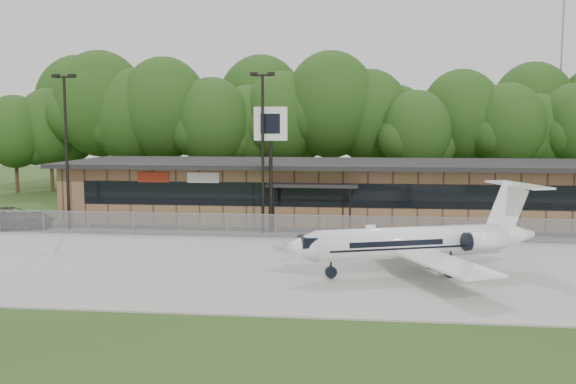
# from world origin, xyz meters

# --- Properties ---
(ground) EXTENTS (160.00, 160.00, 0.00)m
(ground) POSITION_xyz_m (0.00, 0.00, 0.00)
(ground) COLOR #304719
(ground) RESTS_ON ground
(apron) EXTENTS (64.00, 18.00, 0.08)m
(apron) POSITION_xyz_m (0.00, 8.00, 0.04)
(apron) COLOR #9E9B93
(apron) RESTS_ON ground
(parking_lot) EXTENTS (50.00, 9.00, 0.06)m
(parking_lot) POSITION_xyz_m (0.00, 19.50, 0.03)
(parking_lot) COLOR #383835
(parking_lot) RESTS_ON ground
(terminal) EXTENTS (41.00, 11.65, 4.30)m
(terminal) POSITION_xyz_m (-0.00, 23.94, 2.18)
(terminal) COLOR #896044
(terminal) RESTS_ON ground
(fence) EXTENTS (46.00, 0.04, 1.52)m
(fence) POSITION_xyz_m (0.00, 15.00, 0.78)
(fence) COLOR gray
(fence) RESTS_ON ground
(treeline) EXTENTS (72.00, 12.00, 15.00)m
(treeline) POSITION_xyz_m (0.00, 42.00, 7.50)
(treeline) COLOR #193E13
(treeline) RESTS_ON ground
(radio_mast) EXTENTS (0.20, 0.20, 25.00)m
(radio_mast) POSITION_xyz_m (22.00, 48.00, 12.50)
(radio_mast) COLOR gray
(radio_mast) RESTS_ON ground
(light_pole_left) EXTENTS (1.55, 0.30, 10.23)m
(light_pole_left) POSITION_xyz_m (-18.00, 16.50, 5.98)
(light_pole_left) COLOR black
(light_pole_left) RESTS_ON ground
(light_pole_mid) EXTENTS (1.55, 0.30, 10.23)m
(light_pole_mid) POSITION_xyz_m (-5.00, 16.50, 5.98)
(light_pole_mid) COLOR black
(light_pole_mid) RESTS_ON ground
(business_jet) EXTENTS (12.58, 11.26, 4.29)m
(business_jet) POSITION_xyz_m (3.87, 6.23, 1.54)
(business_jet) COLOR white
(business_jet) RESTS_ON ground
(suv) EXTENTS (5.92, 4.12, 1.50)m
(suv) POSITION_xyz_m (-22.00, 16.41, 0.75)
(suv) COLOR #313133
(suv) RESTS_ON ground
(pole_sign) EXTENTS (2.13, 0.36, 8.11)m
(pole_sign) POSITION_xyz_m (-4.54, 16.80, 6.20)
(pole_sign) COLOR black
(pole_sign) RESTS_ON ground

